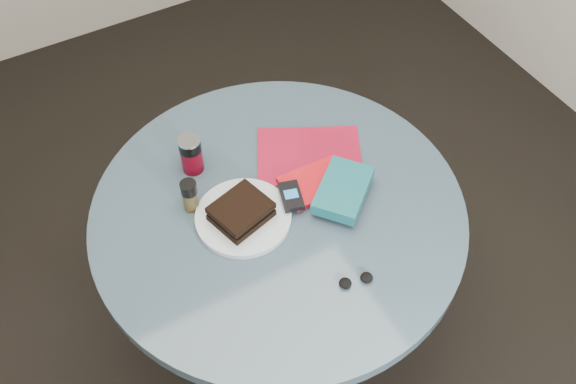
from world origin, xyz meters
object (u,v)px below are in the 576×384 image
soda_can (191,154)px  magazine (309,155)px  sandwich (241,211)px  headphones (356,280)px  novel (343,190)px  mp3_player (291,196)px  table (279,243)px  red_book (316,182)px  plate (243,217)px  pepper_grinder (190,195)px

soda_can → magazine: bearing=-21.6°
sandwich → headphones: 0.34m
novel → mp3_player: novel is taller
novel → headphones: size_ratio=2.02×
mp3_player → headphones: (0.02, -0.29, -0.02)m
table → red_book: (0.13, 0.02, 0.18)m
red_book → headphones: (-0.07, -0.31, -0.00)m
plate → mp3_player: (0.14, -0.01, 0.02)m
magazine → pepper_grinder: bearing=-152.0°
table → novel: bearing=-19.4°
red_book → sandwich: bearing=-176.5°
soda_can → headphones: size_ratio=1.27×
table → magazine: bearing=35.3°
plate → headphones: size_ratio=2.76×
red_book → novel: (0.04, -0.07, 0.03)m
sandwich → red_book: sandwich is taller
table → headphones: 0.34m
soda_can → mp3_player: soda_can is taller
sandwich → pepper_grinder: (-0.09, 0.11, 0.01)m
sandwich → mp3_player: bearing=-4.4°
sandwich → novel: size_ratio=0.90×
plate → pepper_grinder: (-0.10, 0.10, 0.04)m
magazine → novel: 0.18m
pepper_grinder → mp3_player: bearing=-26.2°
soda_can → novel: soda_can is taller
plate → sandwich: 0.03m
headphones → mp3_player: bearing=93.1°
mp3_player → plate: bearing=174.0°
pepper_grinder → mp3_player: size_ratio=0.94×
novel → pepper_grinder: bearing=114.8°
table → mp3_player: mp3_player is taller
pepper_grinder → headphones: bearing=-58.2°
table → headphones: headphones is taller
pepper_grinder → headphones: 0.48m
red_book → novel: 0.09m
magazine → mp3_player: bearing=-109.4°
plate → red_book: red_book is taller
sandwich → magazine: (0.27, 0.11, -0.04)m
plate → sandwich: (-0.01, -0.00, 0.03)m
soda_can → headphones: 0.57m
pepper_grinder → novel: 0.40m
sandwich → magazine: 0.29m
plate → headphones: 0.34m
magazine → mp3_player: 0.18m
pepper_grinder → magazine: (0.36, 0.00, -0.05)m
plate → magazine: (0.26, 0.10, -0.01)m
mp3_player → soda_can: bearing=126.5°
magazine → novel: size_ratio=1.59×
soda_can → mp3_player: (0.18, -0.24, -0.03)m
plate → pepper_grinder: 0.15m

